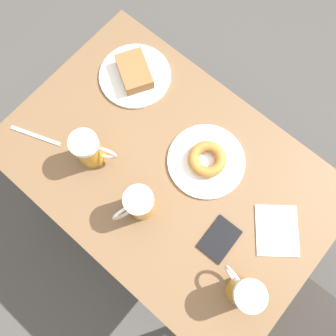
{
  "coord_description": "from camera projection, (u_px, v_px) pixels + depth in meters",
  "views": [
    {
      "loc": [
        0.21,
        0.18,
        1.79
      ],
      "look_at": [
        0.0,
        0.0,
        0.76
      ],
      "focal_mm": 35.0,
      "sensor_mm": 36.0,
      "label": 1
    }
  ],
  "objects": [
    {
      "name": "beer_mug_left",
      "position": [
        244.0,
        292.0,
        0.92
      ],
      "size": [
        0.09,
        0.14,
        0.14
      ],
      "color": "#C68C23",
      "rests_on": "table"
    },
    {
      "name": "beer_mug_center",
      "position": [
        89.0,
        149.0,
        1.02
      ],
      "size": [
        0.09,
        0.13,
        0.14
      ],
      "color": "#C68C23",
      "rests_on": "table"
    },
    {
      "name": "napkin_folded",
      "position": [
        277.0,
        230.0,
        1.03
      ],
      "size": [
        0.21,
        0.2,
        0.0
      ],
      "rotation": [
        0.0,
        0.0,
        3.82
      ],
      "color": "white",
      "rests_on": "table"
    },
    {
      "name": "plate_with_cake",
      "position": [
        135.0,
        74.0,
        1.15
      ],
      "size": [
        0.26,
        0.26,
        0.05
      ],
      "color": "white",
      "rests_on": "table"
    },
    {
      "name": "passport_near_edge",
      "position": [
        220.0,
        239.0,
        1.02
      ],
      "size": [
        0.13,
        0.09,
        0.01
      ],
      "rotation": [
        0.0,
        0.0,
        4.75
      ],
      "color": "black",
      "rests_on": "table"
    },
    {
      "name": "beer_mug_right",
      "position": [
        139.0,
        204.0,
        0.98
      ],
      "size": [
        0.13,
        0.09,
        0.14
      ],
      "color": "#C68C23",
      "rests_on": "table"
    },
    {
      "name": "plate_with_donut",
      "position": [
        207.0,
        160.0,
        1.07
      ],
      "size": [
        0.26,
        0.26,
        0.05
      ],
      "color": "white",
      "rests_on": "table"
    },
    {
      "name": "ground_plane",
      "position": [
        168.0,
        204.0,
        1.8
      ],
      "size": [
        8.0,
        8.0,
        0.0
      ],
      "primitive_type": "plane",
      "color": "#474442"
    },
    {
      "name": "table",
      "position": [
        168.0,
        174.0,
        1.14
      ],
      "size": [
        0.73,
        1.09,
        0.74
      ],
      "color": "brown",
      "rests_on": "ground_plane"
    },
    {
      "name": "fork",
      "position": [
        36.0,
        136.0,
        1.11
      ],
      "size": [
        0.08,
        0.18,
        0.0
      ],
      "rotation": [
        0.0,
        0.0,
        0.36
      ],
      "color": "silver",
      "rests_on": "table"
    }
  ]
}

